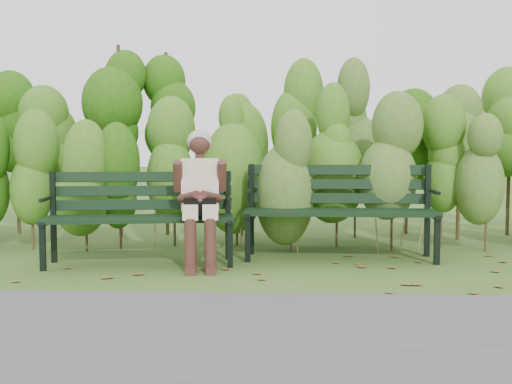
{
  "coord_description": "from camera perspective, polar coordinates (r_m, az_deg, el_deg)",
  "views": [
    {
      "loc": [
        0.24,
        -5.71,
        1.16
      ],
      "look_at": [
        0.0,
        0.35,
        0.75
      ],
      "focal_mm": 42.0,
      "sensor_mm": 36.0,
      "label": 1
    }
  ],
  "objects": [
    {
      "name": "footpath",
      "position": [
        3.71,
        -1.62,
        -14.29
      ],
      "size": [
        60.0,
        2.5,
        0.01
      ],
      "primitive_type": "cube",
      "color": "#474749",
      "rests_on": "ground"
    },
    {
      "name": "bench_left",
      "position": [
        6.32,
        -10.95,
        -1.63
      ],
      "size": [
        1.98,
        0.88,
        0.95
      ],
      "color": "black",
      "rests_on": "ground"
    },
    {
      "name": "ground",
      "position": [
        5.84,
        -0.14,
        -7.6
      ],
      "size": [
        80.0,
        80.0,
        0.0
      ],
      "primitive_type": "plane",
      "color": "#345318"
    },
    {
      "name": "bench_right",
      "position": [
        6.6,
        7.95,
        -1.03
      ],
      "size": [
        2.06,
        0.74,
        1.02
      ],
      "color": "black",
      "rests_on": "ground"
    },
    {
      "name": "seated_woman",
      "position": [
        6.08,
        -5.36,
        0.29
      ],
      "size": [
        0.57,
        0.83,
        1.39
      ],
      "color": "beige",
      "rests_on": "ground"
    },
    {
      "name": "leaf_litter",
      "position": [
        5.69,
        1.66,
        -7.87
      ],
      "size": [
        5.84,
        2.25,
        0.01
      ],
      "color": "brown",
      "rests_on": "ground"
    },
    {
      "name": "hedge_band",
      "position": [
        7.58,
        0.46,
        4.6
      ],
      "size": [
        11.04,
        1.67,
        2.42
      ],
      "color": "#47381E",
      "rests_on": "ground"
    }
  ]
}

